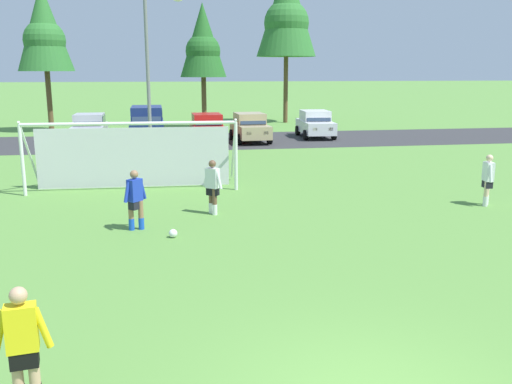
% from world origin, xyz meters
% --- Properties ---
extents(ground_plane, '(400.00, 400.00, 0.00)m').
position_xyz_m(ground_plane, '(0.00, 15.00, 0.00)').
color(ground_plane, '#598C3D').
extents(parking_lot_strip, '(52.00, 8.40, 0.01)m').
position_xyz_m(parking_lot_strip, '(0.00, 27.73, 0.00)').
color(parking_lot_strip, '#333335').
rests_on(parking_lot_strip, ground).
extents(soccer_ball, '(0.22, 0.22, 0.22)m').
position_xyz_m(soccer_ball, '(-2.36, 7.84, 0.11)').
color(soccer_ball, white).
rests_on(soccer_ball, ground).
extents(soccer_goal, '(7.49, 2.23, 2.57)m').
position_xyz_m(soccer_goal, '(-3.60, 14.28, 1.29)').
color(soccer_goal, white).
rests_on(soccer_goal, ground).
extents(referee, '(0.75, 0.29, 1.64)m').
position_xyz_m(referee, '(-4.36, 0.72, 0.82)').
color(referee, tan).
rests_on(referee, ground).
extents(player_striker_near, '(0.30, 0.72, 1.64)m').
position_xyz_m(player_striker_near, '(7.60, 9.67, 0.82)').
color(player_striker_near, beige).
rests_on(player_striker_near, ground).
extents(player_midfield_center, '(0.62, 0.54, 1.64)m').
position_xyz_m(player_midfield_center, '(-3.33, 8.74, 0.82)').
color(player_midfield_center, '#936B4C').
rests_on(player_midfield_center, ground).
extents(player_defender_far, '(0.57, 0.59, 1.64)m').
position_xyz_m(player_defender_far, '(-1.12, 10.07, 0.82)').
color(player_defender_far, brown).
rests_on(player_defender_far, ground).
extents(parked_car_slot_far_left, '(2.07, 4.22, 1.72)m').
position_xyz_m(parked_car_slot_far_left, '(-6.78, 27.92, 0.88)').
color(parked_car_slot_far_left, '#B2B2BC').
rests_on(parked_car_slot_far_left, ground).
extents(parked_car_slot_left, '(2.17, 4.61, 2.16)m').
position_xyz_m(parked_car_slot_left, '(-3.41, 27.24, 1.11)').
color(parked_car_slot_left, navy).
rests_on(parked_car_slot_left, ground).
extents(parked_car_slot_center_left, '(2.10, 4.23, 1.72)m').
position_xyz_m(parked_car_slot_center_left, '(0.11, 26.85, 0.88)').
color(parked_car_slot_center_left, red).
rests_on(parked_car_slot_center_left, ground).
extents(parked_car_slot_center, '(2.18, 4.27, 1.72)m').
position_xyz_m(parked_car_slot_center, '(2.70, 26.91, 0.88)').
color(parked_car_slot_center, tan).
rests_on(parked_car_slot_center, ground).
extents(parked_car_slot_center_right, '(2.21, 4.29, 1.72)m').
position_xyz_m(parked_car_slot_center_right, '(7.19, 28.37, 0.88)').
color(parked_car_slot_center_right, silver).
rests_on(parked_car_slot_center_right, ground).
extents(tree_left_edge, '(3.76, 3.76, 10.04)m').
position_xyz_m(tree_left_edge, '(-10.28, 35.03, 6.90)').
color(tree_left_edge, brown).
rests_on(tree_left_edge, ground).
extents(tree_mid_left, '(3.38, 3.38, 9.02)m').
position_xyz_m(tree_mid_left, '(0.60, 35.43, 6.20)').
color(tree_mid_left, brown).
rests_on(tree_mid_left, ground).
extents(tree_center_back, '(4.80, 4.80, 12.81)m').
position_xyz_m(tree_center_back, '(7.59, 38.92, 8.82)').
color(tree_center_back, brown).
rests_on(tree_center_back, ground).
extents(street_lamp, '(2.00, 0.32, 7.85)m').
position_xyz_m(street_lamp, '(-2.98, 22.91, 4.06)').
color(street_lamp, slate).
rests_on(street_lamp, ground).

